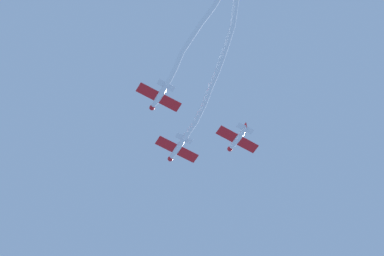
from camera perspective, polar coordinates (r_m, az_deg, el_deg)
airplane_lead at (r=87.22m, az=-1.31°, el=-1.82°), size 5.45×4.90×1.50m
smoke_trail_lead at (r=82.97m, az=2.14°, el=5.46°), size 17.36×13.47×3.77m
airplane_left_wing at (r=83.40m, az=-2.88°, el=2.74°), size 5.45×4.91×1.50m
smoke_trail_left_wing at (r=80.92m, az=0.65°, el=8.74°), size 11.03×13.01×3.70m
airplane_right_wing at (r=86.94m, az=3.97°, el=-0.94°), size 5.49×4.89×1.50m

